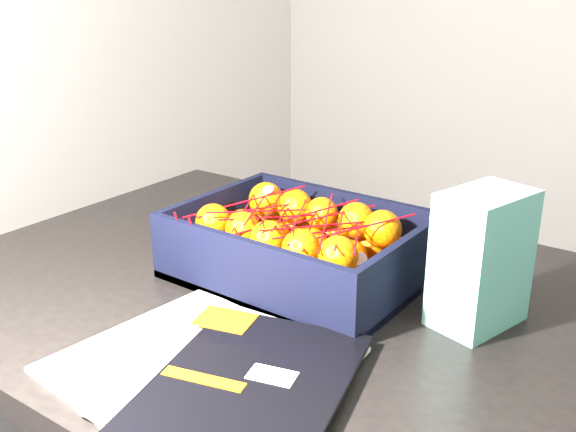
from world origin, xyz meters
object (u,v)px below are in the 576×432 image
Objects in this scene: magazine_stack at (218,370)px; retail_carton at (481,259)px; produce_crate at (299,257)px; table at (311,354)px.

magazine_stack is 0.37m from retail_carton.
produce_crate is (-0.08, 0.28, 0.02)m from magazine_stack.
table is at bearing 96.59° from magazine_stack.
produce_crate is 1.96× the size of retail_carton.
produce_crate is (-0.06, 0.05, 0.13)m from table.
magazine_stack is 1.05× the size of produce_crate.
table is 0.30m from retail_carton.
retail_carton is (0.22, 0.07, 0.19)m from table.
table is at bearing -147.21° from retail_carton.
produce_crate is at bearing -160.06° from retail_carton.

